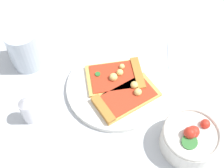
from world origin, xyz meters
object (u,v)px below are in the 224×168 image
soda_glass (25,50)px  pepper_shaker (28,110)px  pizza_slice_near (123,98)px  salad_bowl (190,138)px  pizza_slice_far (118,76)px  paper_napkin (197,54)px  plate (116,87)px

soda_glass → pepper_shaker: soda_glass is taller
pizza_slice_near → salad_bowl: (0.12, 0.12, 0.01)m
pizza_slice_far → pepper_shaker: 0.23m
paper_napkin → pepper_shaker: size_ratio=2.02×
plate → paper_napkin: 0.24m
pepper_shaker → pizza_slice_far: bearing=109.6°
pizza_slice_far → plate: bearing=-22.3°
plate → soda_glass: soda_glass is taller
pizza_slice_near → soda_glass: soda_glass is taller
pepper_shaker → paper_napkin: bearing=107.2°
salad_bowl → pizza_slice_near: bearing=-135.1°
plate → salad_bowl: size_ratio=1.95×
pizza_slice_near → pizza_slice_far: 0.06m
soda_glass → paper_napkin: (0.03, 0.44, -0.05)m
salad_bowl → paper_napkin: 0.26m
plate → pizza_slice_near: bearing=14.6°
pizza_slice_near → salad_bowl: bearing=44.9°
pepper_shaker → soda_glass: bearing=-177.6°
pizza_slice_far → pepper_shaker: size_ratio=1.79×
pizza_slice_near → paper_napkin: 0.25m
pizza_slice_far → salad_bowl: salad_bowl is taller
soda_glass → plate: bearing=61.7°
plate → salad_bowl: salad_bowl is taller
pizza_slice_far → salad_bowl: bearing=33.7°
salad_bowl → pizza_slice_far: bearing=-146.3°
soda_glass → paper_napkin: soda_glass is taller
plate → pizza_slice_far: pizza_slice_far is taller
pizza_slice_near → soda_glass: size_ratio=1.52×
pizza_slice_near → pepper_shaker: pepper_shaker is taller
salad_bowl → paper_napkin: size_ratio=0.79×
salad_bowl → soda_glass: 0.44m
pizza_slice_far → soda_glass: (-0.09, -0.22, 0.03)m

